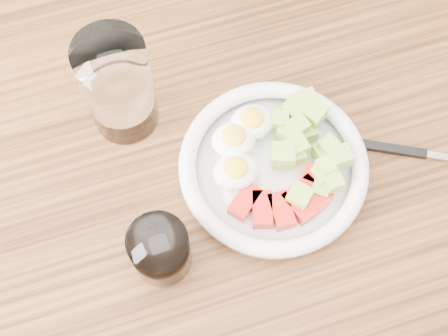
# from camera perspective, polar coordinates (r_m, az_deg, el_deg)

# --- Properties ---
(ground) EXTENTS (4.00, 4.00, 0.00)m
(ground) POSITION_cam_1_polar(r_m,az_deg,el_deg) (1.54, 0.48, -11.99)
(ground) COLOR brown
(ground) RESTS_ON ground
(dining_table) EXTENTS (1.50, 0.90, 0.77)m
(dining_table) POSITION_cam_1_polar(r_m,az_deg,el_deg) (0.89, 0.81, -3.68)
(dining_table) COLOR brown
(dining_table) RESTS_ON ground
(bowl) EXTENTS (0.24, 0.24, 0.06)m
(bowl) POSITION_cam_1_polar(r_m,az_deg,el_deg) (0.78, 4.54, 0.36)
(bowl) COLOR white
(bowl) RESTS_ON dining_table
(fork) EXTENTS (0.16, 0.09, 0.01)m
(fork) POSITION_cam_1_polar(r_m,az_deg,el_deg) (0.84, 16.81, 1.40)
(fork) COLOR black
(fork) RESTS_ON dining_table
(water_glass) EXTENTS (0.09, 0.09, 0.15)m
(water_glass) POSITION_cam_1_polar(r_m,az_deg,el_deg) (0.78, -9.68, 7.37)
(water_glass) COLOR white
(water_glass) RESTS_ON dining_table
(coffee_glass) EXTENTS (0.07, 0.07, 0.08)m
(coffee_glass) POSITION_cam_1_polar(r_m,az_deg,el_deg) (0.73, -5.86, -7.50)
(coffee_glass) COLOR white
(coffee_glass) RESTS_ON dining_table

